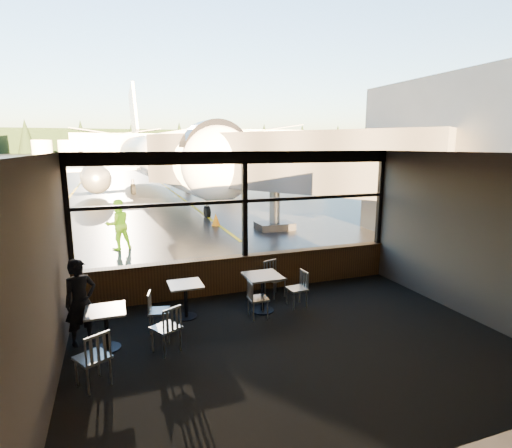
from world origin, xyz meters
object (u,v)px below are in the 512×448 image
chair_near_w (258,299)px  ground_crew (118,225)px  chair_near_n (275,279)px  jet_bridge (287,174)px  passenger (81,302)px  chair_mid_s (166,328)px  cone_nose (216,219)px  chair_left_s (93,358)px  cafe_table_near (263,293)px  chair_near_e (297,289)px  chair_mid_w (159,311)px  airliner (161,125)px  cafe_table_left (107,329)px  cafe_table_mid (186,301)px

chair_near_w → ground_crew: (-2.68, 7.10, 0.48)m
chair_near_n → ground_crew: 7.03m
jet_bridge → passenger: size_ratio=7.06×
chair_mid_s → cone_nose: (3.65, 10.92, -0.17)m
cone_nose → chair_left_s: bearing=-112.6°
jet_bridge → cafe_table_near: size_ratio=13.65×
chair_near_e → chair_mid_w: (-3.09, -0.19, -0.01)m
chair_near_e → chair_near_n: bearing=12.8°
cone_nose → passenger: bearing=-116.7°
passenger → chair_near_w: bearing=-26.4°
chair_mid_w → chair_left_s: chair_left_s is taller
chair_left_s → jet_bridge: bearing=21.0°
airliner → chair_near_e: 23.78m
airliner → chair_mid_s: airliner is taller
jet_bridge → chair_near_n: bearing=-116.4°
jet_bridge → cafe_table_near: bearing=-118.0°
cafe_table_near → cafe_table_left: cafe_table_near is taller
passenger → jet_bridge: bearing=18.1°
chair_mid_w → ground_crew: (-0.62, 7.05, 0.48)m
chair_mid_s → passenger: bearing=120.8°
chair_near_n → chair_left_s: (-4.03, -2.50, 0.02)m
cafe_table_near → passenger: passenger is taller
cafe_table_mid → chair_mid_w: size_ratio=0.93×
chair_near_w → chair_mid_w: chair_near_w is taller
cafe_table_left → chair_near_w: bearing=6.8°
airliner → chair_mid_w: 24.15m
cafe_table_near → cafe_table_left: bearing=-169.0°
airliner → cafe_table_mid: airliner is taller
jet_bridge → chair_mid_s: 10.10m
cone_nose → chair_mid_w: bearing=-110.1°
ground_crew → chair_near_w: bearing=92.6°
jet_bridge → chair_mid_w: jet_bridge is taller
cafe_table_left → chair_near_w: size_ratio=0.92×
chair_mid_w → ground_crew: size_ratio=0.46×
cafe_table_near → cone_nose: size_ratio=1.49×
jet_bridge → passenger: jet_bridge is taller
cafe_table_mid → ground_crew: 6.72m
chair_left_s → ground_crew: (0.54, 8.60, 0.43)m
cafe_table_left → chair_near_n: bearing=19.6°
airliner → passenger: size_ratio=20.59×
chair_left_s → chair_mid_s: bearing=0.1°
ground_crew → chair_near_e: bearing=100.3°
jet_bridge → chair_near_e: bearing=-112.2°
chair_near_w → chair_mid_s: bearing=-67.5°
chair_near_e → cone_nose: 9.88m
chair_mid_s → chair_mid_w: (-0.02, 0.87, -0.04)m
jet_bridge → cone_nose: 4.33m
chair_near_e → chair_near_w: size_ratio=1.02×
cone_nose → cafe_table_mid: bearing=-107.7°
cafe_table_left → passenger: (-0.42, 0.38, 0.43)m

